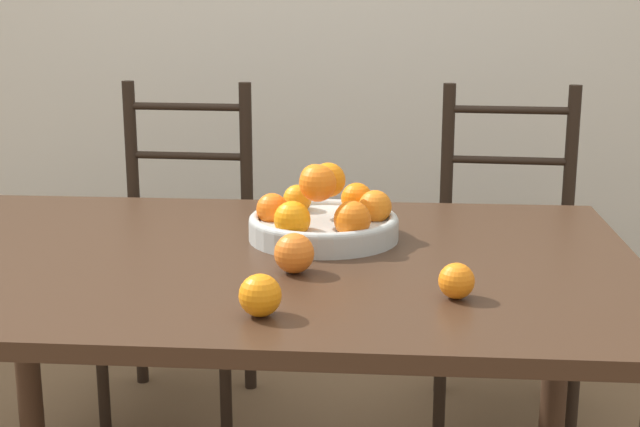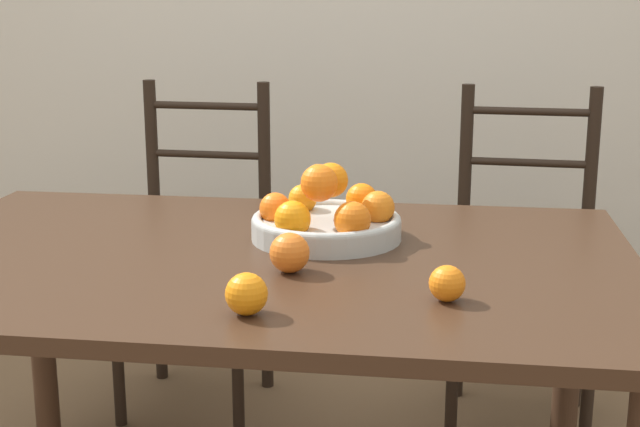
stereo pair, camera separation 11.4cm
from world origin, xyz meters
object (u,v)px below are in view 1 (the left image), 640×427
at_px(orange_loose_1, 457,281).
at_px(chair_right, 506,268).
at_px(chair_left, 180,260).
at_px(orange_loose_0, 294,253).
at_px(fruit_bowl, 324,217).
at_px(orange_loose_2, 260,295).

xyz_separation_m(orange_loose_1, chair_right, (0.23, 1.07, -0.30)).
height_order(orange_loose_1, chair_left, chair_left).
xyz_separation_m(orange_loose_0, chair_right, (0.55, 0.94, -0.31)).
bearing_deg(fruit_bowl, chair_left, 126.69).
distance_m(orange_loose_0, orange_loose_1, 0.34).
height_order(orange_loose_1, chair_right, chair_right).
xyz_separation_m(fruit_bowl, orange_loose_1, (0.28, -0.39, -0.02)).
bearing_deg(fruit_bowl, orange_loose_1, -54.68).
height_order(chair_left, chair_right, same).
bearing_deg(chair_left, orange_loose_0, -60.99).
bearing_deg(orange_loose_2, orange_loose_0, 82.80).
height_order(orange_loose_0, orange_loose_2, orange_loose_0).
bearing_deg(orange_loose_0, fruit_bowl, 81.07).
xyz_separation_m(fruit_bowl, orange_loose_2, (-0.07, -0.51, -0.01)).
relative_size(orange_loose_1, orange_loose_2, 0.89).
xyz_separation_m(orange_loose_2, chair_right, (0.58, 1.19, -0.31)).
xyz_separation_m(fruit_bowl, orange_loose_0, (-0.04, -0.26, -0.01)).
height_order(orange_loose_0, chair_right, chair_right).
bearing_deg(orange_loose_0, orange_loose_2, -97.20).
bearing_deg(chair_right, orange_loose_0, -116.99).
relative_size(fruit_bowl, chair_left, 0.33).
bearing_deg(orange_loose_0, orange_loose_1, -22.60).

